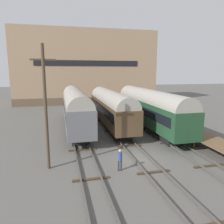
{
  "coord_description": "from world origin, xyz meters",
  "views": [
    {
      "loc": [
        -6.55,
        -17.12,
        7.48
      ],
      "look_at": [
        0.0,
        10.48,
        2.2
      ],
      "focal_mm": 35.0,
      "sensor_mm": 36.0,
      "label": 1
    }
  ],
  "objects_px": {
    "bench": "(187,125)",
    "utility_pole": "(46,107)",
    "train_car_brown": "(111,106)",
    "person_worker": "(120,158)",
    "train_car_green": "(149,107)",
    "train_car_grey": "(76,107)"
  },
  "relations": [
    {
      "from": "train_car_grey",
      "to": "train_car_green",
      "type": "xyz_separation_m",
      "value": [
        9.43,
        -1.97,
        -0.04
      ]
    },
    {
      "from": "train_car_green",
      "to": "utility_pole",
      "type": "distance_m",
      "value": 15.74
    },
    {
      "from": "train_car_green",
      "to": "person_worker",
      "type": "xyz_separation_m",
      "value": [
        -7.07,
        -11.19,
        -1.93
      ]
    },
    {
      "from": "bench",
      "to": "utility_pole",
      "type": "xyz_separation_m",
      "value": [
        -14.92,
        -4.73,
        3.38
      ]
    },
    {
      "from": "bench",
      "to": "train_car_grey",
      "type": "bearing_deg",
      "value": 150.56
    },
    {
      "from": "train_car_green",
      "to": "utility_pole",
      "type": "xyz_separation_m",
      "value": [
        -12.38,
        -9.52,
        1.94
      ]
    },
    {
      "from": "train_car_grey",
      "to": "bench",
      "type": "bearing_deg",
      "value": -29.44
    },
    {
      "from": "person_worker",
      "to": "utility_pole",
      "type": "xyz_separation_m",
      "value": [
        -5.31,
        1.67,
        3.86
      ]
    },
    {
      "from": "person_worker",
      "to": "utility_pole",
      "type": "relative_size",
      "value": 0.18
    },
    {
      "from": "person_worker",
      "to": "bench",
      "type": "bearing_deg",
      "value": 33.68
    },
    {
      "from": "train_car_brown",
      "to": "bench",
      "type": "xyz_separation_m",
      "value": [
        7.25,
        -6.89,
        -1.32
      ]
    },
    {
      "from": "train_car_grey",
      "to": "person_worker",
      "type": "bearing_deg",
      "value": -79.85
    },
    {
      "from": "train_car_grey",
      "to": "utility_pole",
      "type": "height_order",
      "value": "utility_pole"
    },
    {
      "from": "train_car_green",
      "to": "bench",
      "type": "relative_size",
      "value": 13.21
    },
    {
      "from": "train_car_brown",
      "to": "train_car_grey",
      "type": "relative_size",
      "value": 0.97
    },
    {
      "from": "person_worker",
      "to": "utility_pole",
      "type": "distance_m",
      "value": 6.77
    },
    {
      "from": "person_worker",
      "to": "utility_pole",
      "type": "bearing_deg",
      "value": 162.54
    },
    {
      "from": "train_car_green",
      "to": "bench",
      "type": "height_order",
      "value": "train_car_green"
    },
    {
      "from": "utility_pole",
      "to": "train_car_grey",
      "type": "bearing_deg",
      "value": 75.59
    },
    {
      "from": "bench",
      "to": "person_worker",
      "type": "bearing_deg",
      "value": -146.32
    },
    {
      "from": "train_car_brown",
      "to": "train_car_grey",
      "type": "bearing_deg",
      "value": -178.38
    },
    {
      "from": "bench",
      "to": "person_worker",
      "type": "height_order",
      "value": "bench"
    }
  ]
}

